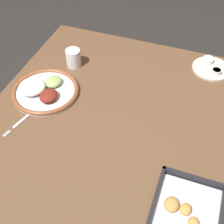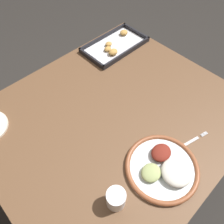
{
  "view_description": "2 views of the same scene",
  "coord_description": "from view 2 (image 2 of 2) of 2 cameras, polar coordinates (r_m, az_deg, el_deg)",
  "views": [
    {
      "loc": [
        0.8,
        0.3,
        1.68
      ],
      "look_at": [
        -0.02,
        0.0,
        0.76
      ],
      "focal_mm": 50.0,
      "sensor_mm": 36.0,
      "label": 1
    },
    {
      "loc": [
        -0.43,
        -0.44,
        1.57
      ],
      "look_at": [
        -0.02,
        0.0,
        0.76
      ],
      "focal_mm": 35.0,
      "sensor_mm": 36.0,
      "label": 2
    }
  ],
  "objects": [
    {
      "name": "dining_table",
      "position": [
        1.12,
        0.59,
        -3.27
      ],
      "size": [
        1.18,
        1.04,
        0.73
      ],
      "color": "brown",
      "rests_on": "ground_plane"
    },
    {
      "name": "dinner_plate",
      "position": [
        0.92,
        13.31,
        -13.93
      ],
      "size": [
        0.3,
        0.3,
        0.05
      ],
      "color": "silver",
      "rests_on": "dining_table"
    },
    {
      "name": "fork",
      "position": [
        1.02,
        19.41,
        -7.59
      ],
      "size": [
        0.19,
        0.06,
        0.0
      ],
      "rotation": [
        0.0,
        0.0,
        -0.25
      ],
      "color": "silver",
      "rests_on": "dining_table"
    },
    {
      "name": "ground_plane",
      "position": [
        1.69,
        0.4,
        -15.12
      ],
      "size": [
        8.0,
        8.0,
        0.0
      ],
      "primitive_type": "plane",
      "color": "#282623"
    },
    {
      "name": "drinking_cup",
      "position": [
        0.83,
        1.03,
        -21.7
      ],
      "size": [
        0.07,
        0.07,
        0.09
      ],
      "color": "white",
      "rests_on": "dining_table"
    },
    {
      "name": "baking_tray",
      "position": [
        1.41,
        0.76,
        17.04
      ],
      "size": [
        0.39,
        0.22,
        0.04
      ],
      "color": "black",
      "rests_on": "dining_table"
    }
  ]
}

